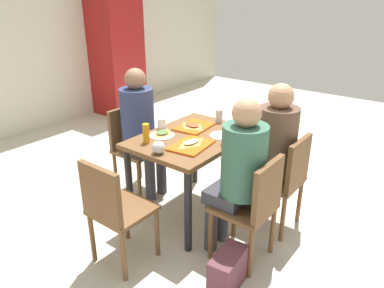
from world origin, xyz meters
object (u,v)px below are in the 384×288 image
handbag (228,271)px  pizza_slice_a (191,142)px  plastic_cup_a (162,124)px  soda_can (219,116)px  pizza_slice_c (163,133)px  plastic_cup_b (226,138)px  tray_red_near (191,145)px  person_in_brown_jacket (272,145)px  chair_near_left (254,204)px  chair_near_right (285,177)px  chair_left_end (113,207)px  paper_plate_center (162,135)px  chair_far_side (132,143)px  drink_fridge (117,55)px  pizza_slice_b (192,125)px  foil_bundle (158,147)px  person_in_red (239,168)px  person_far_side (140,122)px  tray_red_far (194,127)px  condiment_bottle (146,133)px  paper_plate_near_edge (222,136)px  main_table (192,148)px

handbag → pizza_slice_a: bearing=55.8°
pizza_slice_a → plastic_cup_a: bearing=72.7°
pizza_slice_a → soda_can: soda_can is taller
pizza_slice_c → plastic_cup_b: size_ratio=2.21×
tray_red_near → person_in_brown_jacket: bearing=-47.8°
plastic_cup_a → plastic_cup_b: size_ratio=1.00×
plastic_cup_a → plastic_cup_b: same height
chair_near_left → chair_near_right: bearing=0.0°
chair_left_end → plastic_cup_a: bearing=20.1°
chair_near_left → plastic_cup_b: 0.61m
paper_plate_center → plastic_cup_a: size_ratio=2.20×
person_in_brown_jacket → paper_plate_center: bearing=116.7°
chair_far_side → drink_fridge: drink_fridge is taller
pizza_slice_b → handbag: (-0.77, -0.90, -0.63)m
chair_near_right → person_in_brown_jacket: size_ratio=0.67×
chair_far_side → foil_bundle: 0.95m
chair_far_side → chair_near_left: bearing=-99.7°
person_in_brown_jacket → pizza_slice_b: bearing=97.9°
person_in_red → foil_bundle: person_in_red is taller
person_far_side → pizza_slice_b: size_ratio=5.23×
tray_red_near → tray_red_far: size_ratio=1.00×
chair_far_side → pizza_slice_c: size_ratio=3.81×
person_in_brown_jacket → tray_red_near: person_in_brown_jacket is taller
plastic_cup_b → handbag: bearing=-144.4°
paper_plate_center → plastic_cup_b: bearing=-71.0°
chair_near_left → tray_red_near: chair_near_left is taller
soda_can → chair_far_side: bearing=120.9°
pizza_slice_b → handbag: size_ratio=0.75×
person_in_red → foil_bundle: size_ratio=12.54×
chair_near_right → condiment_bottle: size_ratio=5.27×
chair_near_left → person_in_brown_jacket: bearing=15.0°
chair_left_end → paper_plate_near_edge: size_ratio=3.84×
main_table → pizza_slice_a: bearing=-143.7°
pizza_slice_b → pizza_slice_c: bearing=160.5°
tray_red_near → soda_can: size_ratio=2.95×
chair_near_right → foil_bundle: 1.07m
pizza_slice_b → pizza_slice_c: size_ratio=1.08×
chair_near_left → chair_far_side: 1.55m
person_in_brown_jacket → foil_bundle: (-0.71, 0.61, 0.06)m
person_in_red → drink_fridge: drink_fridge is taller
soda_can → plastic_cup_a: bearing=147.2°
main_table → chair_near_right: chair_near_right is taller
main_table → paper_plate_near_edge: (0.16, -0.21, 0.11)m
chair_left_end → drink_fridge: drink_fridge is taller
tray_red_near → condiment_bottle: bearing=114.7°
condiment_bottle → main_table: bearing=-31.5°
chair_near_right → paper_plate_center: (-0.42, 0.97, 0.26)m
paper_plate_center → paper_plate_near_edge: size_ratio=1.00×
main_table → paper_plate_center: (-0.16, 0.21, 0.11)m
chair_left_end → drink_fridge: size_ratio=0.44×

